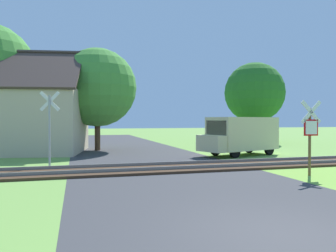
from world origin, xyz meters
The scene contains 9 objects.
ground_plane centered at (0.00, 0.00, 0.00)m, with size 160.00×160.00×0.00m, color #6B9942.
road_asphalt centered at (0.00, 2.00, 0.00)m, with size 7.64×80.00×0.01m, color #38383A.
rail_track centered at (0.00, 8.37, 0.06)m, with size 60.00×2.60×0.22m.
stop_sign_near centered at (4.83, 5.35, 1.62)m, with size 0.88×0.14×2.80m.
crossing_sign_far centered at (-4.60, 10.16, 1.92)m, with size 0.86×0.25×3.33m.
house centered at (-6.44, 17.75, 2.15)m, with size 8.07×7.74×6.54m.
tree_center centered at (-2.08, 18.06, 4.30)m, with size 5.35×5.35×6.98m.
tree_far centered at (12.44, 22.17, 4.64)m, with size 5.52×5.52×7.41m.
mail_truck centered at (5.78, 12.44, 1.24)m, with size 5.23×3.30×2.24m.
Camera 1 is at (-3.51, -4.83, 2.05)m, focal length 35.00 mm.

